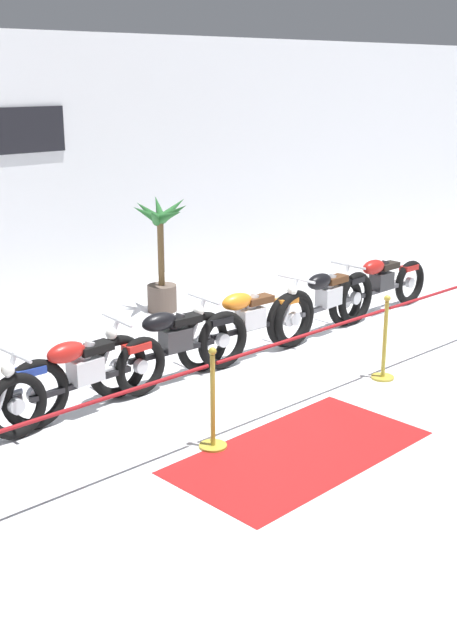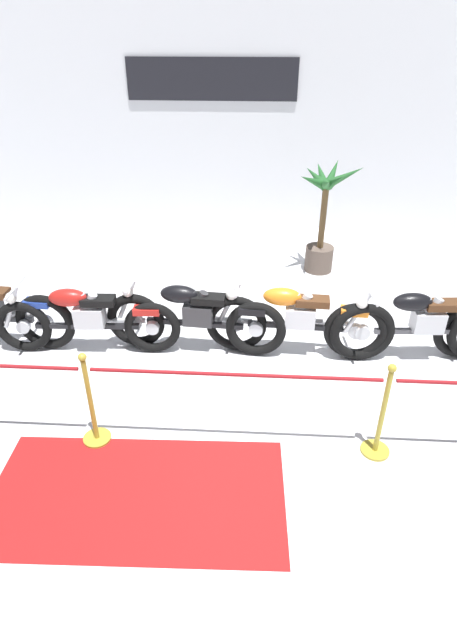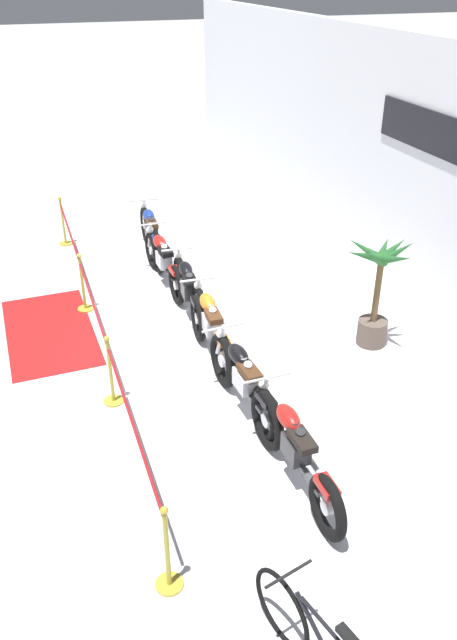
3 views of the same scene
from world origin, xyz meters
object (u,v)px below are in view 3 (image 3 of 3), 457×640
stanchion_mid_left (84,291)px  floor_banner (50,331)px  motorcycle_red_5 (294,448)px  stanchion_mid_right (111,380)px  potted_palm_left_of_row (377,291)px  stanchion_far_right (168,560)px  motorcycle_black_4 (244,382)px  motorcycle_blue_0 (151,234)px  motorcycle_red_1 (163,261)px  motorcycle_orange_3 (211,326)px  stanchion_far_left (81,273)px  motorcycle_black_2 (188,291)px

stanchion_mid_left → floor_banner: size_ratio=0.40×
motorcycle_red_5 → stanchion_mid_left: (-4.92, -1.71, -0.10)m
stanchion_mid_right → floor_banner: stanchion_mid_right is taller
motorcycle_red_5 → potted_palm_left_of_row: size_ratio=1.29×
potted_palm_left_of_row → stanchion_far_right: potted_palm_left_of_row is taller
potted_palm_left_of_row → motorcycle_red_5: bearing=-45.9°
potted_palm_left_of_row → floor_banner: size_ratio=0.69×
stanchion_mid_left → motorcycle_black_4: bearing=24.3°
stanchion_mid_left → motorcycle_blue_0: bearing=138.9°
motorcycle_red_1 → stanchion_far_right: 6.56m
motorcycle_black_4 → stanchion_mid_right: size_ratio=2.10×
motorcycle_blue_0 → floor_banner: 3.35m
potted_palm_left_of_row → motorcycle_blue_0: bearing=-150.8°
motorcycle_red_1 → motorcycle_orange_3: (2.57, 0.10, 0.02)m
stanchion_far_left → stanchion_far_right: same height
motorcycle_red_5 → stanchion_mid_right: (-2.15, -1.71, -0.10)m
potted_palm_left_of_row → stanchion_mid_right: bearing=-87.5°
motorcycle_blue_0 → stanchion_mid_left: size_ratio=2.22×
motorcycle_black_4 → stanchion_far_left: stanchion_far_left is taller
motorcycle_black_4 → stanchion_mid_left: bearing=-155.7°
motorcycle_blue_0 → motorcycle_red_1: bearing=-3.5°
stanchion_far_left → stanchion_mid_right: 2.75m
motorcycle_orange_3 → stanchion_mid_left: size_ratio=2.12×
motorcycle_orange_3 → stanchion_mid_left: 2.62m
motorcycle_blue_0 → potted_palm_left_of_row: size_ratio=1.28×
floor_banner → motorcycle_black_4: bearing=35.4°
motorcycle_black_2 → potted_palm_left_of_row: potted_palm_left_of_row is taller
motorcycle_black_4 → stanchion_far_right: stanchion_far_right is taller
motorcycle_black_4 → stanchion_far_right: 2.80m
stanchion_far_left → stanchion_far_right: 5.82m
potted_palm_left_of_row → stanchion_far_left: size_ratio=0.20×
motorcycle_red_1 → motorcycle_black_2: 1.34m
stanchion_far_left → stanchion_far_right: bearing=-0.0°
stanchion_mid_right → stanchion_far_right: 3.08m
motorcycle_orange_3 → stanchion_far_right: (3.80, -1.64, -0.13)m
motorcycle_blue_0 → motorcycle_black_4: size_ratio=1.06×
motorcycle_blue_0 → floor_banner: bearing=-43.5°
motorcycle_black_4 → stanchion_far_right: (2.29, -1.61, -0.13)m
stanchion_mid_right → motorcycle_black_4: bearing=63.9°
potted_palm_left_of_row → stanchion_far_right: 5.27m
motorcycle_black_2 → potted_palm_left_of_row: (1.79, 2.46, 0.45)m
motorcycle_black_4 → potted_palm_left_of_row: (-0.97, 2.50, 0.44)m
motorcycle_black_2 → stanchion_far_right: (5.05, -1.64, -0.11)m
motorcycle_red_5 → stanchion_mid_left: size_ratio=2.24×
motorcycle_orange_3 → stanchion_far_right: 4.14m
motorcycle_orange_3 → potted_palm_left_of_row: (0.55, 2.47, 0.44)m
motorcycle_black_4 → motorcycle_black_2: bearing=179.2°
stanchion_mid_left → stanchion_mid_right: size_ratio=1.00×
floor_banner → stanchion_mid_left: bearing=128.1°
stanchion_far_left → stanchion_far_right: (5.80, -0.00, -0.36)m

